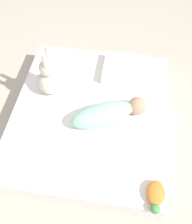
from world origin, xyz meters
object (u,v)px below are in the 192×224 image
(swaddled_baby, at_px, (108,113))
(turtle_plush, at_px, (156,195))
(pillow, at_px, (125,70))
(bunny_plush, at_px, (50,78))

(swaddled_baby, relative_size, turtle_plush, 2.73)
(pillow, bearing_deg, turtle_plush, 15.61)
(swaddled_baby, height_order, pillow, swaddled_baby)
(pillow, xyz_separation_m, bunny_plush, (0.26, -0.52, 0.10))
(bunny_plush, bearing_deg, turtle_plush, 48.60)
(swaddled_baby, bearing_deg, pillow, 53.66)
(pillow, distance_m, turtle_plush, 0.98)
(turtle_plush, bearing_deg, pillow, -164.39)
(pillow, bearing_deg, swaddled_baby, -9.21)
(bunny_plush, distance_m, turtle_plush, 1.05)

